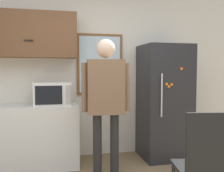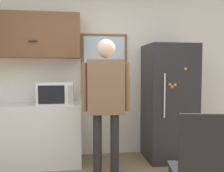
{
  "view_description": "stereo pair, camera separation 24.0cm",
  "coord_description": "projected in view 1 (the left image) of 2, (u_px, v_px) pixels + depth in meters",
  "views": [
    {
      "loc": [
        -0.48,
        -1.88,
        1.38
      ],
      "look_at": [
        0.2,
        1.14,
        1.18
      ],
      "focal_mm": 40.0,
      "sensor_mm": 36.0,
      "label": 1
    },
    {
      "loc": [
        -0.24,
        -1.93,
        1.38
      ],
      "look_at": [
        0.2,
        1.14,
        1.18
      ],
      "focal_mm": 40.0,
      "sensor_mm": 36.0,
      "label": 2
    }
  ],
  "objects": [
    {
      "name": "back_wall",
      "position": [
        86.0,
        72.0,
        3.98
      ],
      "size": [
        6.0,
        0.06,
        2.7
      ],
      "color": "silver",
      "rests_on": "ground_plane"
    },
    {
      "name": "counter",
      "position": [
        4.0,
        137.0,
        3.46
      ],
      "size": [
        2.02,
        0.61,
        0.88
      ],
      "color": "silver",
      "rests_on": "ground_plane"
    },
    {
      "name": "upper_cabinets",
      "position": [
        3.0,
        34.0,
        3.49
      ],
      "size": [
        2.02,
        0.36,
        0.65
      ],
      "color": "brown"
    },
    {
      "name": "microwave",
      "position": [
        53.0,
        94.0,
        3.51
      ],
      "size": [
        0.5,
        0.4,
        0.32
      ],
      "color": "white",
      "rests_on": "counter"
    },
    {
      "name": "person",
      "position": [
        106.0,
        94.0,
        3.12
      ],
      "size": [
        0.61,
        0.26,
        1.76
      ],
      "rotation": [
        0.0,
        0.0,
        -0.09
      ],
      "color": "black",
      "rests_on": "ground_plane"
    },
    {
      "name": "refrigerator",
      "position": [
        164.0,
        102.0,
        3.91
      ],
      "size": [
        0.72,
        0.69,
        1.76
      ],
      "color": "#232326",
      "rests_on": "ground_plane"
    },
    {
      "name": "chair",
      "position": [
        203.0,
        161.0,
        2.32
      ],
      "size": [
        0.52,
        0.52,
        1.01
      ],
      "rotation": [
        0.0,
        0.0,
        2.96
      ],
      "color": "black",
      "rests_on": "ground_plane"
    },
    {
      "name": "window",
      "position": [
        100.0,
        64.0,
        3.98
      ],
      "size": [
        0.73,
        0.05,
        0.96
      ],
      "color": "brown"
    }
  ]
}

